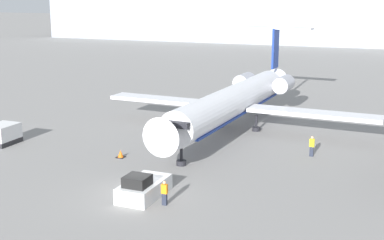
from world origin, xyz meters
name	(u,v)px	position (x,y,z in m)	size (l,w,h in m)	color
ground_plane	(136,197)	(0.00, 0.00, 0.00)	(600.00, 600.00, 0.00)	gray
terminal_building	(348,13)	(0.00, 120.00, 8.55)	(180.00, 16.80, 17.04)	#8C939E
airplane_main	(235,100)	(0.73, 19.68, 3.15)	(28.11, 30.34, 9.53)	white
pushback_tug	(144,188)	(0.52, 0.20, 0.65)	(2.23, 4.38, 1.76)	silver
luggage_cart	(3,134)	(-17.41, 7.02, 0.91)	(2.19, 2.86, 1.82)	#232326
worker_near_tug	(164,192)	(2.44, -0.60, 0.86)	(0.40, 0.24, 1.65)	#232838
worker_by_wing	(312,146)	(9.36, 13.79, 0.92)	(0.40, 0.25, 1.76)	#232838
traffic_cone_left	(121,154)	(-5.38, 7.41, 0.30)	(0.70, 0.70, 0.64)	black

